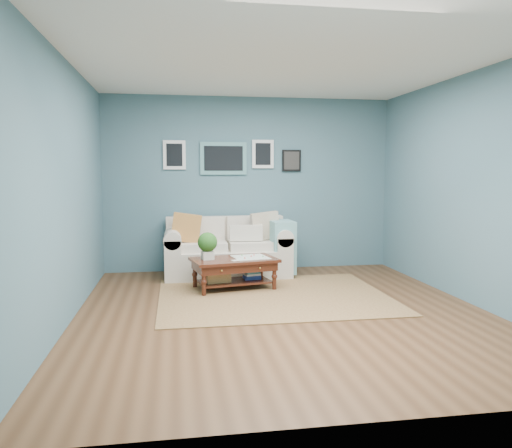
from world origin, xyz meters
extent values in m
plane|color=brown|center=(0.00, 0.00, 0.00)|extent=(5.00, 5.00, 0.00)
plane|color=white|center=(0.00, 0.00, 2.70)|extent=(5.00, 5.00, 0.00)
cube|color=#446975|center=(0.00, 2.50, 1.35)|extent=(4.50, 0.02, 2.70)
cube|color=#446975|center=(0.00, -2.50, 1.35)|extent=(4.50, 0.02, 2.70)
cube|color=#446975|center=(-2.25, 0.00, 1.35)|extent=(0.02, 5.00, 2.70)
cube|color=#446975|center=(2.25, 0.00, 1.35)|extent=(0.02, 5.00, 2.70)
cube|color=teal|center=(-0.41, 2.48, 1.75)|extent=(0.72, 0.03, 0.50)
cube|color=black|center=(-0.41, 2.46, 1.75)|extent=(0.60, 0.01, 0.38)
cube|color=white|center=(-1.16, 2.48, 1.80)|extent=(0.34, 0.03, 0.44)
cube|color=white|center=(0.21, 2.48, 1.82)|extent=(0.34, 0.03, 0.44)
cube|color=black|center=(0.67, 2.48, 1.72)|extent=(0.30, 0.03, 0.34)
cube|color=brown|center=(0.03, 0.67, 0.01)|extent=(2.81, 2.25, 0.01)
cube|color=silver|center=(-0.41, 1.99, 0.20)|extent=(1.36, 0.84, 0.40)
cube|color=silver|center=(-0.41, 2.32, 0.63)|extent=(1.78, 0.21, 0.46)
cube|color=silver|center=(-1.21, 1.99, 0.30)|extent=(0.23, 0.84, 0.59)
cube|color=silver|center=(0.38, 1.99, 0.30)|extent=(0.23, 0.84, 0.59)
cylinder|color=silver|center=(-1.21, 1.99, 0.59)|extent=(0.25, 0.84, 0.25)
cylinder|color=silver|center=(0.38, 1.99, 0.59)|extent=(0.25, 0.84, 0.25)
cube|color=silver|center=(-0.78, 1.93, 0.47)|extent=(0.69, 0.54, 0.12)
cube|color=silver|center=(-0.05, 1.93, 0.47)|extent=(0.69, 0.54, 0.12)
cube|color=silver|center=(-0.78, 2.20, 0.70)|extent=(0.69, 0.12, 0.35)
cube|color=silver|center=(-0.05, 2.20, 0.70)|extent=(0.69, 0.12, 0.35)
cube|color=#CF7135|center=(-1.01, 1.94, 0.74)|extent=(0.46, 0.17, 0.45)
cube|color=beige|center=(0.16, 2.01, 0.74)|extent=(0.45, 0.17, 0.44)
cube|color=beige|center=(-0.15, 1.89, 0.65)|extent=(0.48, 0.12, 0.23)
cube|color=#6A9D9E|center=(0.38, 1.87, 0.44)|extent=(0.33, 0.53, 0.77)
cube|color=black|center=(-0.41, 1.15, 0.39)|extent=(1.19, 0.83, 0.04)
cube|color=black|center=(-0.41, 1.15, 0.32)|extent=(1.11, 0.75, 0.11)
cube|color=black|center=(-0.41, 1.15, 0.10)|extent=(1.00, 0.64, 0.02)
sphere|color=gold|center=(-0.60, 0.81, 0.32)|extent=(0.03, 0.03, 0.03)
sphere|color=gold|center=(-0.10, 0.91, 0.32)|extent=(0.03, 0.03, 0.03)
cylinder|color=black|center=(-0.83, 0.82, 0.19)|extent=(0.05, 0.05, 0.37)
cylinder|color=black|center=(0.10, 0.99, 0.19)|extent=(0.05, 0.05, 0.37)
cylinder|color=black|center=(-0.92, 1.30, 0.19)|extent=(0.05, 0.05, 0.37)
cylinder|color=black|center=(0.01, 1.48, 0.19)|extent=(0.05, 0.05, 0.37)
cube|color=beige|center=(-0.76, 1.13, 0.46)|extent=(0.17, 0.17, 0.11)
sphere|color=#1F4E16|center=(-0.76, 1.13, 0.64)|extent=(0.25, 0.25, 0.25)
cube|color=white|center=(-0.19, 1.19, 0.41)|extent=(0.51, 0.51, 0.01)
cube|color=tan|center=(-0.63, 1.10, 0.20)|extent=(0.35, 0.27, 0.18)
cube|color=navy|center=(-0.16, 1.21, 0.16)|extent=(0.25, 0.20, 0.10)
camera|label=1|loc=(-1.16, -5.29, 1.55)|focal=35.00mm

